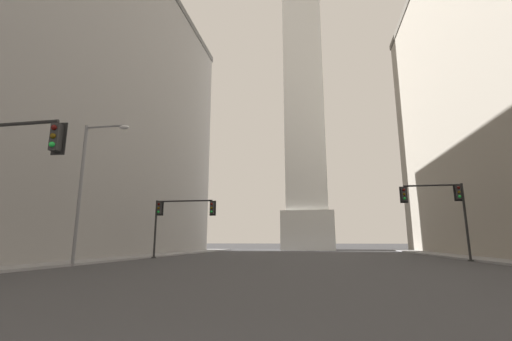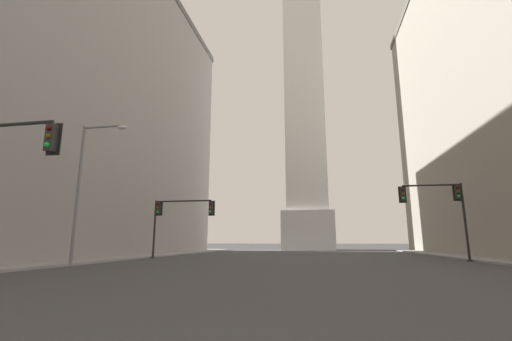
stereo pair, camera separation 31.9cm
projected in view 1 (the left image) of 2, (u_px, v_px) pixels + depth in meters
name	position (u px, v px, depth m)	size (l,w,h in m)	color
sidewalk_left	(74.00, 261.00, 24.23)	(5.00, 70.16, 0.15)	gray
building_left	(35.00, 90.00, 35.09)	(22.03, 49.47, 33.24)	gray
obelisk	(303.00, 50.00, 65.16)	(8.63, 8.63, 77.52)	silver
traffic_light_mid_left	(177.00, 213.00, 30.58)	(5.74, 0.50, 5.10)	black
traffic_light_mid_right	(442.00, 202.00, 26.48)	(4.75, 0.52, 5.87)	black
street_lamp	(88.00, 177.00, 21.52)	(3.11, 0.36, 8.86)	slate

